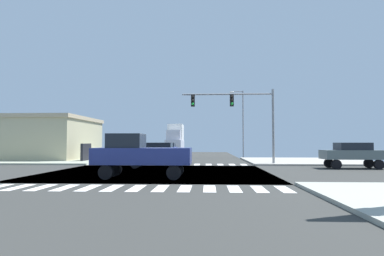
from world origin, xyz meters
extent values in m
cube|color=#323330|center=(0.00, 0.00, -0.03)|extent=(14.00, 90.00, 0.05)
cube|color=#323330|center=(0.00, 0.00, -0.03)|extent=(90.00, 12.00, 0.05)
cube|color=#A09B91|center=(13.00, 12.00, 0.07)|extent=(12.00, 12.00, 0.14)
cube|color=#999F8A|center=(-13.00, 12.00, 0.07)|extent=(12.00, 12.00, 0.14)
cube|color=white|center=(-4.75, -7.30, 0.00)|extent=(0.50, 2.00, 0.01)
cube|color=white|center=(-3.75, -7.30, 0.00)|extent=(0.50, 2.00, 0.01)
cube|color=white|center=(-2.75, -7.30, 0.00)|extent=(0.50, 2.00, 0.01)
cube|color=white|center=(-1.75, -7.30, 0.00)|extent=(0.50, 2.00, 0.01)
cube|color=white|center=(-0.75, -7.30, 0.00)|extent=(0.50, 2.00, 0.01)
cube|color=white|center=(0.25, -7.30, 0.00)|extent=(0.50, 2.00, 0.01)
cube|color=white|center=(1.25, -7.30, 0.00)|extent=(0.50, 2.00, 0.01)
cube|color=white|center=(2.25, -7.30, 0.00)|extent=(0.50, 2.00, 0.01)
cube|color=white|center=(3.25, -7.30, 0.00)|extent=(0.50, 2.00, 0.01)
cube|color=white|center=(4.25, -7.30, 0.00)|extent=(0.50, 2.00, 0.01)
cube|color=white|center=(5.25, -7.30, 0.00)|extent=(0.50, 2.00, 0.01)
cube|color=white|center=(6.25, -7.30, 0.00)|extent=(0.50, 2.00, 0.01)
cube|color=white|center=(-6.75, 7.30, 0.00)|extent=(0.50, 2.00, 0.01)
cube|color=white|center=(-5.75, 7.30, 0.00)|extent=(0.50, 2.00, 0.01)
cube|color=white|center=(-4.75, 7.30, 0.00)|extent=(0.50, 2.00, 0.01)
cube|color=white|center=(-3.75, 7.30, 0.00)|extent=(0.50, 2.00, 0.01)
cube|color=white|center=(-2.75, 7.30, 0.00)|extent=(0.50, 2.00, 0.01)
cube|color=white|center=(-1.75, 7.30, 0.00)|extent=(0.50, 2.00, 0.01)
cube|color=white|center=(-0.75, 7.30, 0.00)|extent=(0.50, 2.00, 0.01)
cube|color=white|center=(0.25, 7.30, 0.00)|extent=(0.50, 2.00, 0.01)
cube|color=white|center=(1.25, 7.30, 0.00)|extent=(0.50, 2.00, 0.01)
cube|color=white|center=(2.25, 7.30, 0.00)|extent=(0.50, 2.00, 0.01)
cube|color=white|center=(3.25, 7.30, 0.00)|extent=(0.50, 2.00, 0.01)
cube|color=white|center=(4.25, 7.30, 0.00)|extent=(0.50, 2.00, 0.01)
cube|color=white|center=(5.25, 7.30, 0.00)|extent=(0.50, 2.00, 0.01)
cube|color=white|center=(6.25, 7.30, 0.00)|extent=(0.50, 2.00, 0.01)
cylinder|color=gray|center=(8.76, 7.21, 3.23)|extent=(0.20, 0.20, 6.46)
cylinder|color=gray|center=(4.87, 7.21, 6.06)|extent=(7.80, 0.14, 0.14)
cube|color=black|center=(5.26, 7.21, 5.51)|extent=(0.32, 0.40, 1.00)
sphere|color=black|center=(5.26, 6.97, 5.82)|extent=(0.22, 0.22, 0.22)
sphere|color=black|center=(5.26, 6.97, 5.51)|extent=(0.22, 0.22, 0.22)
sphere|color=green|center=(5.26, 6.97, 5.20)|extent=(0.22, 0.22, 0.22)
cube|color=black|center=(1.90, 7.21, 5.51)|extent=(0.32, 0.40, 1.00)
sphere|color=black|center=(1.90, 6.97, 5.82)|extent=(0.22, 0.22, 0.22)
sphere|color=black|center=(1.90, 6.97, 5.51)|extent=(0.22, 0.22, 0.22)
sphere|color=green|center=(1.90, 6.97, 5.20)|extent=(0.22, 0.22, 0.22)
cylinder|color=gray|center=(7.67, 20.55, 4.25)|extent=(0.16, 0.16, 8.50)
cylinder|color=gray|center=(6.97, 20.55, 8.40)|extent=(1.40, 0.10, 0.10)
ellipsoid|color=silver|center=(6.27, 20.55, 8.35)|extent=(0.60, 0.32, 0.20)
cube|color=#B4AD88|center=(-17.98, 14.84, 2.17)|extent=(15.36, 10.31, 4.33)
cube|color=tan|center=(-17.98, 14.84, 4.53)|extent=(15.66, 10.61, 0.40)
cube|color=black|center=(-8.80, 10.68, 0.90)|extent=(0.24, 2.20, 1.80)
cylinder|color=black|center=(0.83, 4.22, 0.34)|extent=(0.68, 0.26, 0.68)
cylinder|color=black|center=(0.83, 2.78, 0.34)|extent=(0.68, 0.26, 0.68)
cylinder|color=black|center=(-2.09, 4.22, 0.34)|extent=(0.68, 0.26, 0.68)
cylinder|color=black|center=(-2.09, 2.78, 0.34)|extent=(0.68, 0.26, 0.68)
cube|color=#516264|center=(-0.63, 3.50, 1.01)|extent=(4.30, 1.80, 0.66)
cube|color=black|center=(-0.63, 3.50, 1.61)|extent=(2.24, 1.55, 0.54)
cylinder|color=black|center=(-1.28, 20.93, 0.34)|extent=(0.26, 0.68, 0.68)
cylinder|color=black|center=(-2.72, 20.93, 0.34)|extent=(0.26, 0.68, 0.68)
cylinder|color=black|center=(-1.28, 23.85, 0.34)|extent=(0.26, 0.68, 0.68)
cylinder|color=black|center=(-2.72, 23.85, 0.34)|extent=(0.26, 0.68, 0.68)
cube|color=navy|center=(-2.00, 22.39, 1.01)|extent=(1.80, 4.30, 0.66)
cube|color=black|center=(-2.00, 22.39, 1.61)|extent=(1.55, 2.24, 0.54)
cylinder|color=black|center=(-1.99, -4.30, 0.37)|extent=(0.74, 0.26, 0.74)
cylinder|color=black|center=(-1.99, -2.70, 0.37)|extent=(0.74, 0.26, 0.74)
cylinder|color=black|center=(1.47, -4.30, 0.37)|extent=(0.74, 0.26, 0.74)
cylinder|color=black|center=(1.47, -2.70, 0.37)|extent=(0.74, 0.26, 0.74)
cube|color=navy|center=(-0.26, -3.50, 1.17)|extent=(5.10, 2.00, 0.86)
cube|color=black|center=(-1.15, -3.50, 1.97)|extent=(1.78, 1.76, 0.75)
cylinder|color=black|center=(-1.04, 28.03, 0.40)|extent=(0.26, 0.80, 0.80)
cylinder|color=black|center=(-2.96, 28.03, 0.40)|extent=(0.26, 0.80, 0.80)
cylinder|color=black|center=(-1.04, 32.93, 0.40)|extent=(0.26, 0.80, 0.80)
cylinder|color=black|center=(-2.96, 32.93, 0.40)|extent=(0.26, 0.80, 0.80)
cube|color=silver|center=(-2.00, 30.48, 1.54)|extent=(2.40, 7.20, 1.49)
cube|color=white|center=(-2.00, 31.56, 3.57)|extent=(2.30, 4.18, 2.56)
cube|color=silver|center=(-2.00, 28.32, 3.03)|extent=(2.11, 2.02, 1.49)
cylinder|color=black|center=(15.17, 4.22, 0.34)|extent=(0.68, 0.26, 0.68)
cylinder|color=black|center=(15.17, 2.78, 0.34)|extent=(0.68, 0.26, 0.68)
cylinder|color=black|center=(12.25, 4.22, 0.34)|extent=(0.68, 0.26, 0.68)
cylinder|color=black|center=(12.25, 2.78, 0.34)|extent=(0.68, 0.26, 0.68)
cube|color=#556262|center=(13.71, 3.50, 1.01)|extent=(4.30, 1.80, 0.66)
cube|color=black|center=(13.71, 3.50, 1.61)|extent=(2.24, 1.55, 0.54)
camera|label=1|loc=(3.18, -20.48, 1.86)|focal=30.13mm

